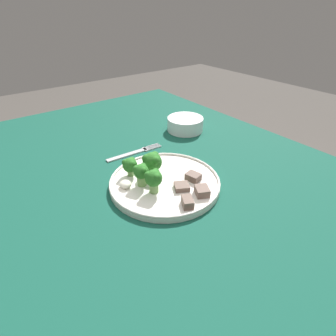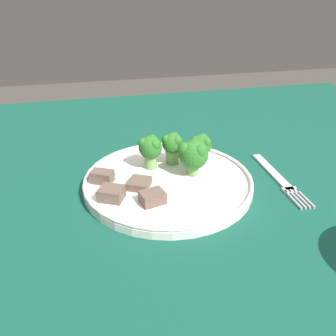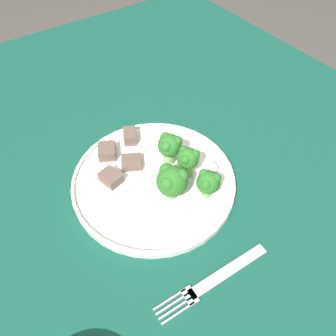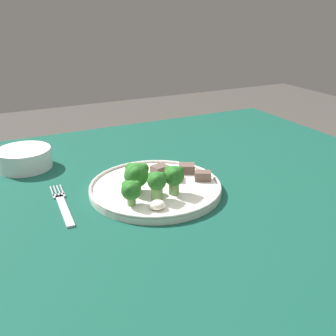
% 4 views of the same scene
% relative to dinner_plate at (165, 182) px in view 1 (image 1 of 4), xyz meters
% --- Properties ---
extents(ground_plane, '(8.00, 8.00, 0.00)m').
position_rel_dinner_plate_xyz_m(ground_plane, '(-0.04, -0.03, -0.77)').
color(ground_plane, '#4C4742').
extents(table, '(1.33, 1.02, 0.77)m').
position_rel_dinner_plate_xyz_m(table, '(-0.04, -0.03, -0.10)').
color(table, '#114738').
rests_on(table, ground_plane).
extents(dinner_plate, '(0.27, 0.27, 0.02)m').
position_rel_dinner_plate_xyz_m(dinner_plate, '(0.00, 0.00, 0.00)').
color(dinner_plate, white).
rests_on(dinner_plate, table).
extents(fork, '(0.03, 0.18, 0.00)m').
position_rel_dinner_plate_xyz_m(fork, '(-0.19, 0.02, -0.01)').
color(fork, '#B2B2B7').
rests_on(fork, table).
extents(cream_bowl, '(0.12, 0.12, 0.05)m').
position_rel_dinner_plate_xyz_m(cream_bowl, '(-0.22, 0.25, 0.01)').
color(cream_bowl, white).
rests_on(cream_bowl, table).
extents(broccoli_floret_near_rim_left, '(0.04, 0.04, 0.06)m').
position_rel_dinner_plate_xyz_m(broccoli_floret_near_rim_left, '(-0.02, -0.05, 0.04)').
color(broccoli_floret_near_rim_left, '#709E56').
rests_on(broccoli_floret_near_rim_left, dinner_plate).
extents(broccoli_floret_center_left, '(0.04, 0.04, 0.05)m').
position_rel_dinner_plate_xyz_m(broccoli_floret_center_left, '(-0.07, -0.05, 0.03)').
color(broccoli_floret_center_left, '#709E56').
rests_on(broccoli_floret_center_left, dinner_plate).
extents(broccoli_floret_back_left, '(0.05, 0.05, 0.06)m').
position_rel_dinner_plate_xyz_m(broccoli_floret_back_left, '(-0.04, -0.01, 0.04)').
color(broccoli_floret_back_left, '#709E56').
rests_on(broccoli_floret_back_left, dinner_plate).
extents(broccoli_floret_front_left, '(0.04, 0.04, 0.06)m').
position_rel_dinner_plate_xyz_m(broccoli_floret_front_left, '(0.02, -0.05, 0.04)').
color(broccoli_floret_front_left, '#709E56').
rests_on(broccoli_floret_front_left, dinner_plate).
extents(meat_slice_front_slice, '(0.04, 0.03, 0.02)m').
position_rel_dinner_plate_xyz_m(meat_slice_front_slice, '(0.04, 0.06, 0.01)').
color(meat_slice_front_slice, brown).
rests_on(meat_slice_front_slice, dinner_plate).
extents(meat_slice_middle_slice, '(0.04, 0.04, 0.01)m').
position_rel_dinner_plate_xyz_m(meat_slice_middle_slice, '(0.05, 0.01, 0.01)').
color(meat_slice_middle_slice, brown).
rests_on(meat_slice_middle_slice, dinner_plate).
extents(meat_slice_rear_slice, '(0.04, 0.04, 0.02)m').
position_rel_dinner_plate_xyz_m(meat_slice_rear_slice, '(0.09, 0.04, 0.01)').
color(meat_slice_rear_slice, brown).
rests_on(meat_slice_rear_slice, dinner_plate).
extents(meat_slice_edge_slice, '(0.04, 0.04, 0.02)m').
position_rel_dinner_plate_xyz_m(meat_slice_edge_slice, '(0.10, -0.02, 0.01)').
color(meat_slice_edge_slice, brown).
rests_on(meat_slice_edge_slice, dinner_plate).
extents(sauce_dollop, '(0.03, 0.03, 0.02)m').
position_rel_dinner_plate_xyz_m(sauce_dollop, '(-0.04, -0.09, 0.01)').
color(sauce_dollop, silver).
rests_on(sauce_dollop, dinner_plate).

